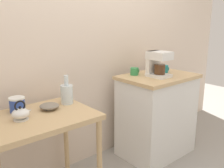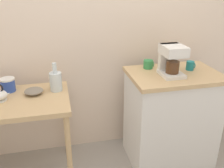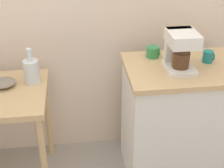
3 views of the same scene
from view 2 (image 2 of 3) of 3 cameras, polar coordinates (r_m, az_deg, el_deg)
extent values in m
plane|color=gray|center=(2.55, -1.64, -17.67)|extent=(8.00, 8.00, 0.00)
cube|color=beige|center=(2.38, -1.62, 16.64)|extent=(4.40, 0.10, 2.80)
cube|color=tan|center=(2.14, -21.00, -3.79)|extent=(0.83, 0.61, 0.04)
cylinder|color=tan|center=(2.09, -9.73, -15.63)|extent=(0.04, 0.04, 0.73)
cylinder|color=tan|center=(2.53, -10.53, -8.30)|extent=(0.04, 0.04, 0.73)
cube|color=white|center=(2.45, 13.07, -7.80)|extent=(0.77, 0.53, 0.86)
cube|color=tan|center=(2.26, 14.07, 2.03)|extent=(0.80, 0.56, 0.04)
cylinder|color=gray|center=(2.18, -17.31, -2.12)|extent=(0.07, 0.07, 0.01)
ellipsoid|color=gray|center=(2.17, -17.39, -1.52)|extent=(0.15, 0.15, 0.04)
cylinder|color=white|center=(2.16, -24.16, -3.37)|extent=(0.10, 0.10, 0.01)
cone|color=white|center=(2.13, -22.82, -2.15)|extent=(0.06, 0.03, 0.04)
cylinder|color=silver|center=(2.18, -12.68, 0.53)|extent=(0.10, 0.10, 0.16)
cylinder|color=silver|center=(2.13, -12.96, 3.59)|extent=(0.04, 0.04, 0.09)
cylinder|color=#2D4CAD|center=(2.29, -22.59, -0.33)|extent=(0.12, 0.12, 0.10)
cylinder|color=white|center=(2.27, -22.81, 1.03)|extent=(0.12, 0.12, 0.01)
cube|color=white|center=(2.18, 13.34, 2.25)|extent=(0.18, 0.22, 0.03)
cube|color=white|center=(2.22, 12.67, 5.79)|extent=(0.16, 0.05, 0.26)
cube|color=white|center=(2.12, 13.84, 7.44)|extent=(0.18, 0.22, 0.08)
cylinder|color=#4C2D19|center=(2.15, 13.60, 3.78)|extent=(0.11, 0.11, 0.10)
cylinder|color=teal|center=(2.36, 17.35, 4.02)|extent=(0.07, 0.07, 0.08)
torus|color=teal|center=(2.38, 18.11, 4.07)|extent=(0.01, 0.05, 0.05)
cylinder|color=#338C4C|center=(2.32, 8.23, 4.48)|extent=(0.09, 0.09, 0.08)
torus|color=#338C4C|center=(2.33, 9.27, 4.55)|extent=(0.01, 0.05, 0.05)
camera|label=1|loc=(1.10, -87.76, -9.82)|focal=40.53mm
camera|label=3|loc=(0.33, 92.50, 39.49)|focal=52.29mm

